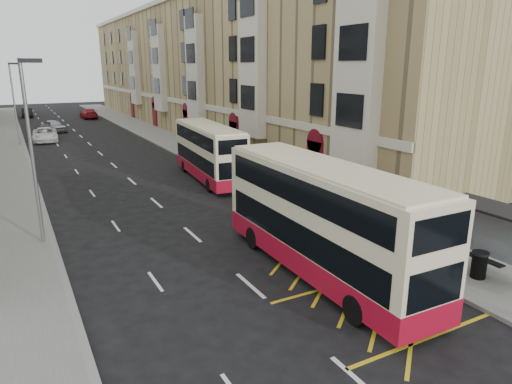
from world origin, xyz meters
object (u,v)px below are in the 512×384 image
street_lamp_near (32,143)px  white_van (45,135)px  double_decker_front (322,220)px  car_dark (27,113)px  car_red (89,113)px  bus_shelter (512,230)px  litter_bin (479,264)px  pedestrian_mid (465,240)px  car_silver (54,126)px  pedestrian_far (372,213)px  street_lamp_far (14,99)px  double_decker_rear (209,152)px

street_lamp_near → white_van: size_ratio=1.52×
double_decker_front → car_dark: bearing=96.9°
car_red → bus_shelter: bearing=93.6°
car_red → double_decker_front: bearing=88.7°
white_van → bus_shelter: bearing=-70.8°
litter_bin → pedestrian_mid: 1.90m
pedestrian_mid → car_dark: size_ratio=0.36×
car_silver → car_dark: bearing=75.6°
white_van → pedestrian_far: bearing=-68.8°
pedestrian_far → car_dark: 66.22m
pedestrian_mid → pedestrian_far: size_ratio=1.01×
street_lamp_far → pedestrian_mid: size_ratio=5.11×
bus_shelter → street_lamp_near: size_ratio=0.53×
double_decker_rear → litter_bin: size_ratio=9.65×
street_lamp_far → white_van: street_lamp_far is taller
white_van → car_red: size_ratio=1.01×
street_lamp_near → car_dark: bearing=88.1°
street_lamp_far → pedestrian_far: bearing=-68.2°
street_lamp_far → car_silver: size_ratio=1.86×
pedestrian_mid → car_red: (-4.93, 63.42, -0.17)m
street_lamp_near → pedestrian_mid: street_lamp_near is taller
street_lamp_far → white_van: size_ratio=1.52×
bus_shelter → double_decker_rear: 20.46m
white_van → car_silver: bearing=82.0°
car_silver → pedestrian_far: bearing=-97.3°
litter_bin → pedestrian_far: size_ratio=0.66×
double_decker_rear → litter_bin: 19.76m
double_decker_front → white_van: double_decker_front is taller
street_lamp_near → litter_bin: street_lamp_near is taller
litter_bin → car_silver: bearing=101.1°
double_decker_front → litter_bin: (4.85, -3.35, -1.53)m
street_lamp_far → car_red: 25.66m
double_decker_rear → car_silver: size_ratio=2.31×
pedestrian_far → car_dark: size_ratio=0.35×
bus_shelter → double_decker_front: (-5.48, 4.01, 0.08)m
double_decker_rear → pedestrian_far: (2.94, -13.44, -1.05)m
street_lamp_near → double_decker_front: size_ratio=0.73×
double_decker_front → car_silver: double_decker_front is taller
street_lamp_far → pedestrian_mid: 43.14m
double_decker_front → street_lamp_far: bearing=104.3°
double_decker_rear → car_silver: (-7.34, 31.51, -1.25)m
double_decker_rear → litter_bin: (2.71, -19.53, -1.30)m
bus_shelter → white_van: bus_shelter is taller
pedestrian_mid → pedestrian_far: 4.65m
bus_shelter → car_silver: size_ratio=0.99×
bus_shelter → car_red: 65.76m
litter_bin → pedestrian_far: (0.23, 6.08, 0.25)m
bus_shelter → street_lamp_far: size_ratio=0.53×
street_lamp_near → white_van: bearing=85.6°
double_decker_front → car_silver: 47.98m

